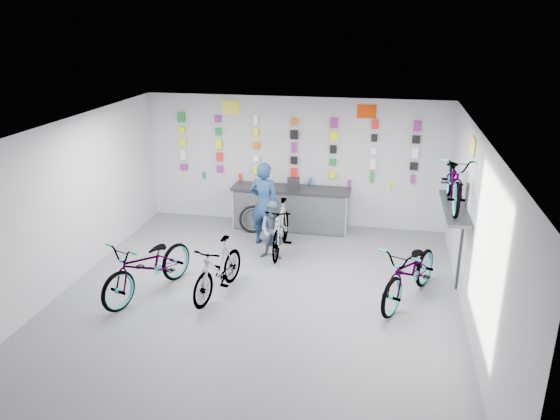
% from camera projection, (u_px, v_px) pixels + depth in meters
% --- Properties ---
extents(floor, '(8.00, 8.00, 0.00)m').
position_uv_depth(floor, '(255.00, 302.00, 9.49)').
color(floor, '#57575D').
rests_on(floor, ground).
extents(ceiling, '(8.00, 8.00, 0.00)m').
position_uv_depth(ceiling, '(252.00, 132.00, 8.48)').
color(ceiling, white).
rests_on(ceiling, wall_back).
extents(wall_back, '(7.00, 0.00, 7.00)m').
position_uv_depth(wall_back, '(295.00, 162.00, 12.68)').
color(wall_back, silver).
rests_on(wall_back, floor).
extents(wall_front, '(7.00, 0.00, 7.00)m').
position_uv_depth(wall_front, '(156.00, 365.00, 5.29)').
color(wall_front, silver).
rests_on(wall_front, floor).
extents(wall_left, '(0.00, 8.00, 8.00)m').
position_uv_depth(wall_left, '(61.00, 208.00, 9.62)').
color(wall_left, silver).
rests_on(wall_left, floor).
extents(wall_right, '(0.00, 8.00, 8.00)m').
position_uv_depth(wall_right, '(476.00, 237.00, 8.35)').
color(wall_right, silver).
rests_on(wall_right, floor).
extents(counter, '(2.70, 0.66, 1.00)m').
position_uv_depth(counter, '(291.00, 209.00, 12.60)').
color(counter, black).
rests_on(counter, floor).
extents(merch_wall, '(5.58, 0.08, 1.56)m').
position_uv_depth(merch_wall, '(296.00, 149.00, 12.50)').
color(merch_wall, '#861E7F').
rests_on(merch_wall, wall_back).
extents(wall_bracket, '(0.39, 1.90, 2.00)m').
position_uv_depth(wall_bracket, '(456.00, 212.00, 9.50)').
color(wall_bracket, '#333338').
rests_on(wall_bracket, wall_right).
extents(sign_left, '(0.42, 0.02, 0.30)m').
position_uv_depth(sign_left, '(231.00, 107.00, 12.53)').
color(sign_left, yellow).
rests_on(sign_left, wall_back).
extents(sign_right, '(0.42, 0.02, 0.30)m').
position_uv_depth(sign_right, '(367.00, 111.00, 11.96)').
color(sign_right, red).
rests_on(sign_right, wall_back).
extents(sign_side, '(0.02, 0.40, 0.30)m').
position_uv_depth(sign_side, '(473.00, 146.00, 9.08)').
color(sign_side, yellow).
rests_on(sign_side, wall_right).
extents(bike_left, '(1.45, 2.23, 1.11)m').
position_uv_depth(bike_left, '(149.00, 266.00, 9.58)').
color(bike_left, gray).
rests_on(bike_left, floor).
extents(bike_center, '(0.83, 1.75, 1.01)m').
position_uv_depth(bike_center, '(218.00, 269.00, 9.59)').
color(bike_center, gray).
rests_on(bike_center, floor).
extents(bike_right, '(1.54, 2.20, 1.10)m').
position_uv_depth(bike_right, '(411.00, 272.00, 9.36)').
color(bike_right, gray).
rests_on(bike_right, floor).
extents(bike_service, '(0.54, 1.81, 1.08)m').
position_uv_depth(bike_service, '(281.00, 228.00, 11.33)').
color(bike_service, gray).
rests_on(bike_service, floor).
extents(bike_wall, '(0.63, 1.80, 0.95)m').
position_uv_depth(bike_wall, '(455.00, 180.00, 9.32)').
color(bike_wall, gray).
rests_on(bike_wall, wall_bracket).
extents(clerk, '(0.73, 0.54, 1.83)m').
position_uv_depth(clerk, '(264.00, 204.00, 11.62)').
color(clerk, navy).
rests_on(clerk, floor).
extents(customer, '(0.63, 0.51, 1.22)m').
position_uv_depth(customer, '(274.00, 231.00, 11.00)').
color(customer, '#4F6170').
rests_on(customer, floor).
extents(spare_wheel, '(0.66, 0.37, 0.64)m').
position_uv_depth(spare_wheel, '(253.00, 219.00, 12.46)').
color(spare_wheel, black).
rests_on(spare_wheel, floor).
extents(register, '(0.32, 0.34, 0.22)m').
position_uv_depth(register, '(294.00, 183.00, 12.39)').
color(register, black).
rests_on(register, counter).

